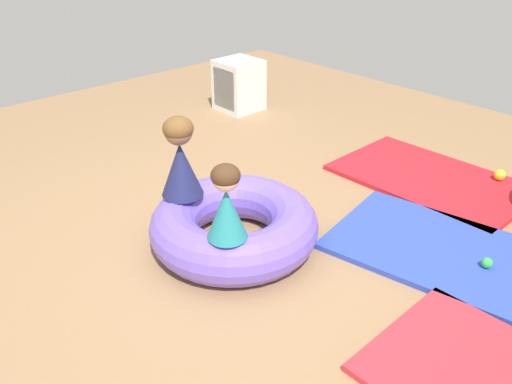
{
  "coord_description": "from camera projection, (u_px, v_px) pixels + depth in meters",
  "views": [
    {
      "loc": [
        2.27,
        -1.85,
        2.06
      ],
      "look_at": [
        -0.06,
        0.28,
        0.34
      ],
      "focal_mm": 37.18,
      "sensor_mm": 36.0,
      "label": 1
    }
  ],
  "objects": [
    {
      "name": "ground_plane",
      "position": [
        231.0,
        253.0,
        3.55
      ],
      "size": [
        8.0,
        8.0,
        0.0
      ],
      "primitive_type": "plane",
      "color": "#93704C"
    },
    {
      "name": "gym_mat_far_left",
      "position": [
        476.0,
        263.0,
        3.43
      ],
      "size": [
        2.03,
        1.28,
        0.04
      ],
      "primitive_type": "cube",
      "rotation": [
        0.0,
        0.0,
        0.19
      ],
      "color": "#2D47B7",
      "rests_on": "ground"
    },
    {
      "name": "gym_mat_near_right",
      "position": [
        430.0,
        179.0,
        4.48
      ],
      "size": [
        1.54,
        0.99,
        0.04
      ],
      "primitive_type": "cube",
      "rotation": [
        0.0,
        0.0,
        0.02
      ],
      "color": "red",
      "rests_on": "ground"
    },
    {
      "name": "inflatable_cushion",
      "position": [
        234.0,
        225.0,
        3.56
      ],
      "size": [
        1.14,
        1.14,
        0.32
      ],
      "primitive_type": "torus",
      "color": "#7056D1",
      "rests_on": "ground"
    },
    {
      "name": "child_in_navy",
      "position": [
        180.0,
        158.0,
        3.48
      ],
      "size": [
        0.4,
        0.4,
        0.56
      ],
      "rotation": [
        0.0,
        0.0,
        5.35
      ],
      "color": "navy",
      "rests_on": "inflatable_cushion"
    },
    {
      "name": "child_in_teal",
      "position": [
        226.0,
        203.0,
        3.04
      ],
      "size": [
        0.34,
        0.34,
        0.47
      ],
      "rotation": [
        0.0,
        0.0,
        0.93
      ],
      "color": "teal",
      "rests_on": "inflatable_cushion"
    },
    {
      "name": "play_ball_yellow",
      "position": [
        500.0,
        175.0,
        4.39
      ],
      "size": [
        0.09,
        0.09,
        0.09
      ],
      "primitive_type": "sphere",
      "color": "yellow",
      "rests_on": "gym_mat_near_right"
    },
    {
      "name": "play_ball_green",
      "position": [
        487.0,
        263.0,
        3.33
      ],
      "size": [
        0.07,
        0.07,
        0.07
      ],
      "primitive_type": "sphere",
      "color": "green",
      "rests_on": "gym_mat_far_left"
    },
    {
      "name": "storage_cube",
      "position": [
        237.0,
        86.0,
        5.91
      ],
      "size": [
        0.44,
        0.44,
        0.56
      ],
      "color": "silver",
      "rests_on": "ground"
    }
  ]
}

